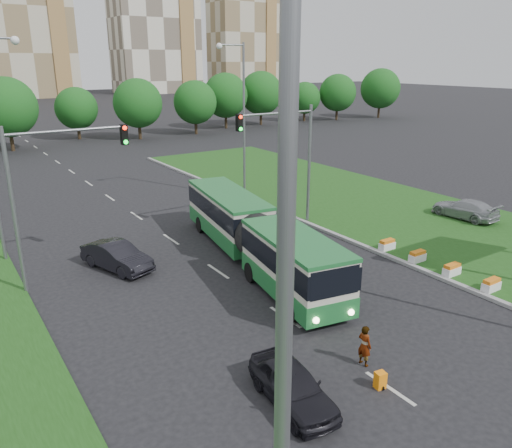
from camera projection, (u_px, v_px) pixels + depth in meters
ground at (336, 300)px, 23.50m from camera, size 360.00×360.00×0.00m
grass_median at (394, 213)px, 36.64m from camera, size 14.00×60.00×0.15m
median_kerb at (322, 229)px, 32.97m from camera, size 0.30×60.00×0.18m
lane_markings at (127, 209)px, 37.73m from camera, size 0.20×100.00×0.01m
flower_planters at (471, 277)px, 24.90m from camera, size 1.10×11.50×0.60m
traffic_mast_median at (290, 148)px, 32.24m from camera, size 5.76×0.32×8.00m
traffic_mast_left at (47, 181)px, 23.47m from camera, size 5.76×0.32×8.00m
street_lamps at (180, 149)px, 27.94m from camera, size 36.00×60.00×12.00m
tree_line at (127, 106)px, 70.82m from camera, size 120.00×8.00×9.00m
apartment_tower_ceast at (22, 7)px, 142.11m from camera, size 25.00×15.00×50.00m
apartment_tower_east at (154, 19)px, 163.63m from camera, size 27.00×15.00×47.00m
midrise_east at (244, 33)px, 183.14m from camera, size 24.00×14.00×40.00m
articulated_bus at (252, 235)px, 27.26m from camera, size 2.55×16.35×2.69m
car_left_near at (292, 386)px, 16.24m from camera, size 1.99×4.07×1.34m
car_left_far at (117, 256)px, 26.76m from camera, size 2.94×4.71×1.47m
car_median at (465, 209)px, 34.96m from camera, size 2.16×4.75×1.35m
pedestrian at (365, 345)px, 18.28m from camera, size 0.42×0.61×1.60m
shopping_trolley at (380, 380)px, 17.11m from camera, size 0.36×0.38×0.61m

